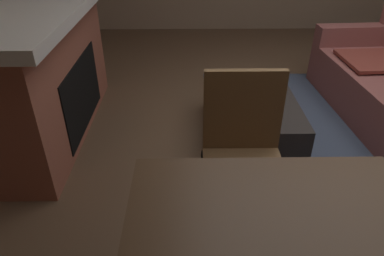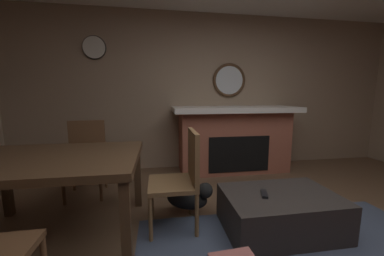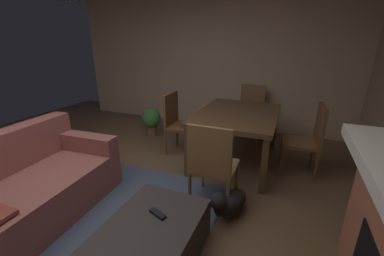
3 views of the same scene
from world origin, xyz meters
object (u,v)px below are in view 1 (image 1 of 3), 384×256
object	(u,v)px
dining_chair_west	(243,146)
tv_remote	(257,107)
ottoman_coffee_table	(252,119)
small_dog	(204,182)
fireplace	(42,72)

from	to	relation	value
dining_chair_west	tv_remote	bearing A→B (deg)	163.32
ottoman_coffee_table	dining_chair_west	distance (m)	0.97
small_dog	dining_chair_west	bearing A→B (deg)	63.34
ottoman_coffee_table	small_dog	distance (m)	0.89
fireplace	ottoman_coffee_table	bearing A→B (deg)	85.39
fireplace	dining_chair_west	bearing A→B (deg)	54.90
fireplace	tv_remote	xyz separation A→B (m)	(0.29, 1.67, -0.17)
fireplace	ottoman_coffee_table	size ratio (longest dim) A/B	1.96
fireplace	dining_chair_west	distance (m)	1.77
tv_remote	dining_chair_west	distance (m)	0.77
ottoman_coffee_table	dining_chair_west	size ratio (longest dim) A/B	1.10
fireplace	tv_remote	bearing A→B (deg)	80.02
ottoman_coffee_table	dining_chair_west	bearing A→B (deg)	-13.84
fireplace	small_dog	xyz separation A→B (m)	(0.91, 1.24, -0.37)
fireplace	tv_remote	size ratio (longest dim) A/B	12.50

